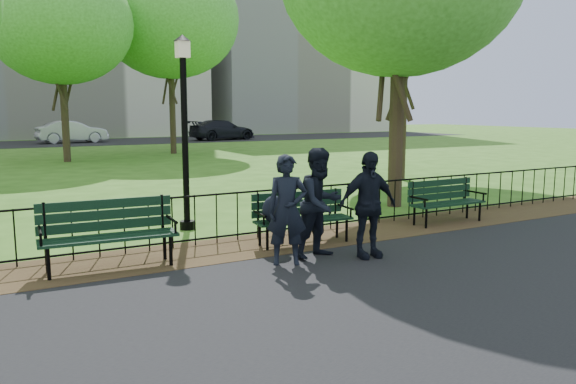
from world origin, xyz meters
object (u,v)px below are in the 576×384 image
park_bench_right_a (445,197)px  sedan_dark (222,130)px  park_bench_main (289,211)px  park_bench_left_a (108,226)px  tree_far_c (60,23)px  tree_far_e (170,19)px  person_right (368,205)px  sedan_silver (72,132)px  person_left (287,210)px  lamppost (185,126)px  person_mid (321,203)px

park_bench_right_a → sedan_dark: bearing=75.3°
park_bench_main → park_bench_left_a: (-3.00, 0.11, 0.01)m
tree_far_c → park_bench_left_a: bearing=-95.9°
tree_far_e → person_right: size_ratio=5.92×
park_bench_right_a → sedan_silver: (-2.51, 33.39, 0.23)m
park_bench_left_a → person_left: person_left is taller
sedan_silver → park_bench_main: bearing=171.1°
park_bench_main → person_left: size_ratio=1.07×
tree_far_c → person_right: 20.63m
park_bench_left_a → park_bench_right_a: (6.80, 0.06, -0.08)m
tree_far_e → sedan_dark: size_ratio=1.91×
park_bench_left_a → sedan_silver: (4.28, 33.45, 0.15)m
park_bench_left_a → sedan_silver: bearing=86.0°
person_right → sedan_silver: (0.56, 34.83, -0.07)m
person_left → sedan_silver: 34.61m
park_bench_main → lamppost: (-1.08, 2.18, 1.42)m
tree_far_e → sedan_dark: tree_far_e is taller
tree_far_e → person_right: 23.34m
person_left → sedan_silver: size_ratio=0.36×
park_bench_main → person_right: (0.72, -1.27, 0.23)m
park_bench_main → lamppost: lamppost is taller
tree_far_e → person_left: 23.35m
person_mid → sedan_silver: (1.21, 34.46, -0.10)m
tree_far_e → person_right: tree_far_e is taller
lamppost → person_left: lamppost is taller
person_left → lamppost: bearing=123.5°
park_bench_main → person_left: 1.19m
tree_far_c → person_left: bearing=-88.5°
park_bench_left_a → sedan_dark: sedan_dark is taller
person_left → sedan_dark: size_ratio=0.32×
lamppost → tree_far_c: size_ratio=0.43×
person_right → park_bench_main: bearing=126.2°
park_bench_main → tree_far_c: size_ratio=0.20×
park_bench_main → park_bench_left_a: 3.01m
person_right → person_left: bearing=175.1°
park_bench_right_a → person_mid: size_ratio=0.99×
person_mid → person_right: 0.75m
sedan_silver → park_bench_left_a: bearing=166.0°
person_left → park_bench_left_a: bearing=179.9°
park_bench_main → park_bench_left_a: park_bench_left_a is taller
park_bench_left_a → person_right: (3.73, -1.38, 0.22)m
person_left → person_mid: size_ratio=0.96×
person_mid → tree_far_c: bearing=80.8°
park_bench_right_a → tree_far_c: bearing=104.6°
person_right → tree_far_c: bearing=101.8°
park_bench_left_a → tree_far_e: 23.04m
park_bench_main → sedan_silver: 33.58m
park_bench_main → lamppost: bearing=121.5°
tree_far_c → person_right: bearing=-84.8°
person_left → person_mid: (0.66, 0.10, 0.04)m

